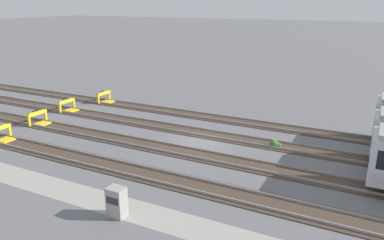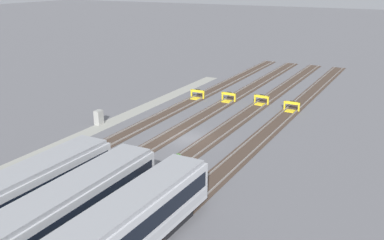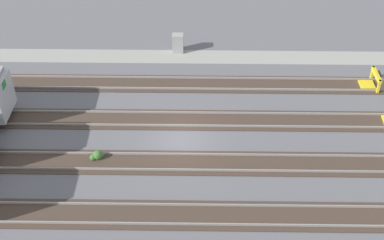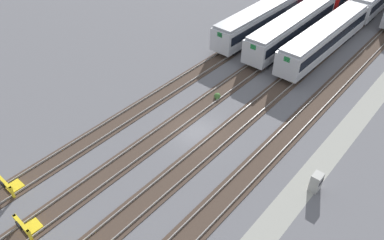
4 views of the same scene
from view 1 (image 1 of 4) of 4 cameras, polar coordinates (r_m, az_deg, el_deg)
The scene contains 12 objects.
ground_plane at distance 28.98m, azimuth 1.25°, elevation -3.58°, with size 400.00×400.00×0.00m, color slate.
service_walkway at distance 21.02m, azimuth -11.29°, elevation -12.70°, with size 54.00×2.00×0.01m, color #9E9E93.
rail_track_nearest at distance 23.77m, azimuth -5.54°, elevation -8.53°, with size 90.00×2.23×0.21m.
rail_track_near_inner at distance 27.17m, azimuth -0.71°, elevation -4.97°, with size 90.00×2.24×0.21m.
rail_track_middle at distance 30.80m, azimuth 2.98°, elevation -2.20°, with size 90.00×2.24×0.21m.
rail_track_far_inner at distance 34.59m, azimuth 5.87°, elevation -0.02°, with size 90.00×2.23×0.21m.
bumper_stop_nearest_track at distance 32.92m, azimuth -26.99°, elevation -2.00°, with size 1.36×2.00×1.22m.
bumper_stop_near_inner_track at distance 35.93m, azimuth -22.21°, elevation 0.18°, with size 1.36×2.00×1.22m.
bumper_stop_middle_track at distance 39.24m, azimuth -18.28°, elevation 2.02°, with size 1.37×2.01×1.22m.
bumper_stop_far_inner_track at distance 41.57m, azimuth -13.03°, elevation 3.31°, with size 1.35×2.00×1.22m.
electrical_cabinet at distance 19.75m, azimuth -11.40°, elevation -12.15°, with size 0.90×0.73×1.60m.
weed_clump at distance 28.81m, azimuth 12.45°, elevation -3.64°, with size 0.92×0.70×0.64m.
Camera 1 is at (11.55, -24.41, 10.52)m, focal length 35.00 mm.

